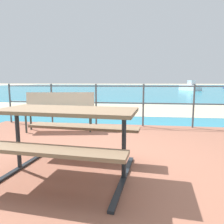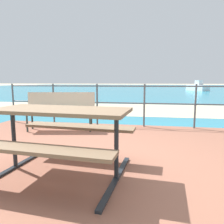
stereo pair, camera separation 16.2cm
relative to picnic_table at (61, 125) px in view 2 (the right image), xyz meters
The scene contains 8 objects.
ground_plane 0.84m from the picnic_table, 57.54° to the left, with size 240.00×240.00×0.00m, color beige.
patio_paving 0.81m from the picnic_table, 57.54° to the left, with size 6.40×5.20×0.06m, color #935B47.
sea_water 40.45m from the picnic_table, 89.60° to the left, with size 90.00×90.00×0.01m, color teal.
beach_strip 6.65m from the picnic_table, 87.56° to the left, with size 54.00×3.90×0.01m, color beige.
picnic_table is the anchor object (origin of this frame).
park_bench 2.42m from the picnic_table, 114.02° to the left, with size 1.58×0.68×0.85m.
railing_fence 2.92m from the picnic_table, 84.47° to the left, with size 5.94×0.04×1.04m.
boat_near 27.56m from the picnic_table, 75.56° to the left, with size 2.43×3.84×1.33m.
Camera 2 is at (0.73, -2.71, 1.15)m, focal length 33.94 mm.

